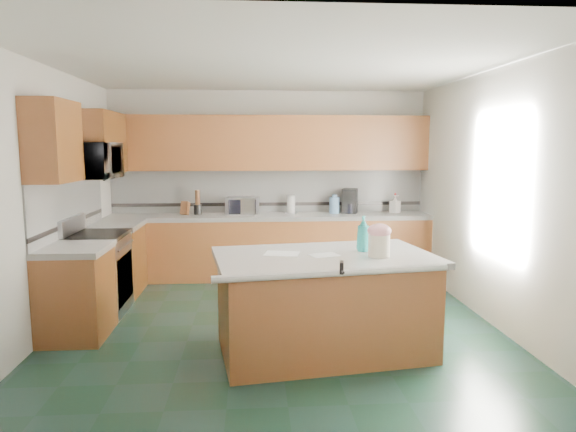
{
  "coord_description": "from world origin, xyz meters",
  "views": [
    {
      "loc": [
        -0.25,
        -5.31,
        1.89
      ],
      "look_at": [
        0.15,
        0.35,
        1.12
      ],
      "focal_mm": 32.0,
      "sensor_mm": 36.0,
      "label": 1
    }
  ],
  "objects": [
    {
      "name": "toaster_oven",
      "position": [
        -0.39,
        2.05,
        1.04
      ],
      "size": [
        0.49,
        0.39,
        0.25
      ],
      "primitive_type": "cube",
      "rotation": [
        0.0,
        0.0,
        -0.24
      ],
      "color": "#B7B7BC",
      "rests_on": "back_countertop"
    },
    {
      "name": "range_handle",
      "position": [
        -1.68,
        0.5,
        0.78
      ],
      "size": [
        0.02,
        0.66,
        0.02
      ],
      "primitive_type": "cylinder",
      "rotation": [
        1.57,
        0.0,
        0.0
      ],
      "color": "#B7B7BC",
      "rests_on": "range_body"
    },
    {
      "name": "left_upper_cab_front",
      "position": [
        -2.13,
        -0.24,
        1.94
      ],
      "size": [
        0.33,
        0.72,
        0.78
      ],
      "primitive_type": "cube",
      "color": "#381D08",
      "rests_on": "wall_left"
    },
    {
      "name": "window_light_proxy",
      "position": [
        2.29,
        -0.2,
        1.5
      ],
      "size": [
        0.02,
        1.4,
        1.1
      ],
      "primitive_type": "cube",
      "color": "white",
      "rests_on": "wall_right"
    },
    {
      "name": "island_top",
      "position": [
        0.4,
        -0.78,
        0.89
      ],
      "size": [
        2.1,
        1.43,
        0.06
      ],
      "primitive_type": "cube",
      "rotation": [
        0.0,
        0.0,
        0.15
      ],
      "color": "white",
      "rests_on": "island_base"
    },
    {
      "name": "water_jug",
      "position": [
        0.95,
        2.06,
        1.04
      ],
      "size": [
        0.15,
        0.15,
        0.24
      ],
      "primitive_type": "cylinder",
      "color": "#5C85B2",
      "rests_on": "back_countertop"
    },
    {
      "name": "toaster_oven_door",
      "position": [
        -0.39,
        1.91,
        1.04
      ],
      "size": [
        0.39,
        0.01,
        0.21
      ],
      "primitive_type": "cube",
      "color": "black",
      "rests_on": "toaster_oven"
    },
    {
      "name": "range_backguard",
      "position": [
        -2.26,
        0.5,
        1.02
      ],
      "size": [
        0.06,
        0.76,
        0.18
      ],
      "primitive_type": "cube",
      "color": "#B7B7BC",
      "rests_on": "range_body"
    },
    {
      "name": "island_bullnose",
      "position": [
        0.4,
        -1.36,
        0.89
      ],
      "size": [
        1.94,
        0.34,
        0.06
      ],
      "primitive_type": "cylinder",
      "rotation": [
        0.0,
        1.57,
        0.15
      ],
      "color": "white",
      "rests_on": "island_base"
    },
    {
      "name": "treat_jar_knob",
      "position": [
        0.87,
        -0.92,
        1.2
      ],
      "size": [
        0.07,
        0.02,
        0.02
      ],
      "primitive_type": "cylinder",
      "rotation": [
        0.0,
        1.57,
        0.0
      ],
      "color": "tan",
      "rests_on": "treat_jar_lid"
    },
    {
      "name": "wall_front",
      "position": [
        0.0,
        -2.32,
        1.35
      ],
      "size": [
        4.6,
        0.04,
        2.7
      ],
      "primitive_type": "cube",
      "color": "silver",
      "rests_on": "ground"
    },
    {
      "name": "left_base_cab_front",
      "position": [
        -2.0,
        -0.24,
        0.43
      ],
      "size": [
        0.6,
        0.72,
        0.86
      ],
      "primitive_type": "cube",
      "color": "#381D08",
      "rests_on": "ground"
    },
    {
      "name": "utensil_crock",
      "position": [
        -1.03,
        2.08,
        0.99
      ],
      "size": [
        0.11,
        0.11,
        0.14
      ],
      "primitive_type": "cylinder",
      "color": "black",
      "rests_on": "back_countertop"
    },
    {
      "name": "back_upper_cab",
      "position": [
        0.0,
        2.13,
        1.94
      ],
      "size": [
        4.6,
        0.33,
        0.78
      ],
      "primitive_type": "cube",
      "color": "#381D08",
      "rests_on": "wall_back"
    },
    {
      "name": "utensil_bundle",
      "position": [
        -1.03,
        2.08,
        1.17
      ],
      "size": [
        0.07,
        0.07,
        0.21
      ],
      "primitive_type": "cylinder",
      "color": "#472814",
      "rests_on": "utensil_crock"
    },
    {
      "name": "microwave",
      "position": [
        -2.0,
        0.5,
        1.73
      ],
      "size": [
        0.5,
        0.73,
        0.41
      ],
      "primitive_type": "imported",
      "rotation": [
        0.0,
        0.0,
        1.57
      ],
      "color": "#B7B7BC",
      "rests_on": "wall_left"
    },
    {
      "name": "treat_jar_knob_end_l",
      "position": [
        0.84,
        -0.92,
        1.2
      ],
      "size": [
        0.04,
        0.04,
        0.04
      ],
      "primitive_type": "sphere",
      "color": "tan",
      "rests_on": "treat_jar_lid"
    },
    {
      "name": "treat_jar_lid",
      "position": [
        0.87,
        -0.92,
        1.15
      ],
      "size": [
        0.21,
        0.21,
        0.13
      ],
      "primitive_type": "ellipsoid",
      "color": "pink",
      "rests_on": "treat_jar"
    },
    {
      "name": "knife_block",
      "position": [
        -1.21,
        2.05,
        1.01
      ],
      "size": [
        0.14,
        0.16,
        0.21
      ],
      "primitive_type": "cube",
      "rotation": [
        -0.31,
        0.0,
        -0.3
      ],
      "color": "#472814",
      "rests_on": "back_countertop"
    },
    {
      "name": "paper_towel",
      "position": [
        0.32,
        2.1,
        1.05
      ],
      "size": [
        0.12,
        0.12,
        0.27
      ],
      "primitive_type": "cylinder",
      "color": "white",
      "rests_on": "back_countertop"
    },
    {
      "name": "coffee_carafe",
      "position": [
        1.18,
        2.03,
        0.99
      ],
      "size": [
        0.15,
        0.15,
        0.15
      ],
      "primitive_type": "cylinder",
      "color": "black",
      "rests_on": "back_countertop"
    },
    {
      "name": "back_base_cab",
      "position": [
        0.0,
        2.0,
        0.43
      ],
      "size": [
        4.6,
        0.6,
        0.86
      ],
      "primitive_type": "cube",
      "color": "#381D08",
      "rests_on": "ground"
    },
    {
      "name": "wall_right",
      "position": [
        2.32,
        0.0,
        1.35
      ],
      "size": [
        0.04,
        4.6,
        2.7
      ],
      "primitive_type": "cube",
      "color": "silver",
      "rests_on": "ground"
    },
    {
      "name": "left_base_cab_rear",
      "position": [
        -2.0,
        1.29,
        0.43
      ],
      "size": [
        0.6,
        0.82,
        0.86
      ],
      "primitive_type": "cube",
      "color": "#381D08",
      "rests_on": "ground"
    },
    {
      "name": "soap_back_cap",
      "position": [
        1.85,
        2.05,
        1.2
      ],
      "size": [
        0.02,
        0.02,
        0.03
      ],
      "primitive_type": "cylinder",
      "color": "red",
      "rests_on": "soap_bottle_back"
    },
    {
      "name": "clamp_handle",
      "position": [
        0.46,
        -1.4,
        0.91
      ],
      "size": [
        0.02,
        0.07,
        0.02
      ],
      "primitive_type": "cylinder",
      "rotation": [
        1.57,
        0.0,
        0.0
      ],
      "color": "black",
      "rests_on": "island_top"
    },
    {
      "name": "paper_sheet_b",
      "position": [
        0.02,
        -0.73,
        0.92
      ],
      "size": [
        0.35,
        0.29,
        0.0
      ],
      "primitive_type": "cube",
      "rotation": [
        0.0,
        0.0,
        -0.21
      ],
      "color": "white",
      "rests_on": "island_top"
    },
    {
      "name": "range_oven_door",
      "position": [
        -1.71,
        0.5,
        0.4
      ],
      "size": [
        0.02,
        0.68,
        0.55
      ],
      "primitive_type": "cube",
      "color": "black",
      "rests_on": "range_body"
    },
    {
      "name": "paper_sheet_a",
      "position": [
        0.4,
        -0.82,
        0.92
      ],
      "size": [
        0.3,
        0.26,
        0.0
      ],
      "primitive_type": "cube",
      "rotation": [
        0.0,
        0.0,
        0.34
      ],
      "color": "white",
      "rests_on": "island_top"
    },
    {
      "name": "back_accent_band",
      "position": [
        0.0,
        2.28,
        1.04
      ],
      "size": [
        4.6,
        0.01,
        0.05
      ],
      "primitive_type": "cube",
      "color": "black",
      "rests_on": "back_countertop"
    },
    {
      "name": "ceiling",
      "position": [
        0.0,
        0.0,
        2.7
      ],
      "size": [
        4.6,
        4.6,
        0.0
      ],
      "primitive_type": "plane",
      "color": "white",
      "rests_on": "ground"
    },
    {
      "name": "back_backsplash",
      "position": [
        0.0,
        2.29,
        1.24
      ],
      "size": [
        4.6,
        0.02,
        0.63
      ],
      "primitive_type": "cube",
      "color": "silver",
      "rests_on": "back_countertop"
    },
    {
      "name": "left_upper_cab_rear",
      "position": [
        -2.13,
        1.42,
        1.94
      ],
      "size": [
        0.33,
        1.09,
        0.78
      ],
      "primitive_type": "cube",
      "color": "#381D08",
      "rests_on": "wall_left"
    },
    {
      "name": "coffee_maker",
      "position": [
        1.18,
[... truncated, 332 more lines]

